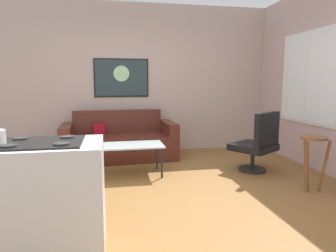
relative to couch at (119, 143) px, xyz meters
The scene contains 9 objects.
ground 1.91m from the couch, 79.82° to the right, with size 6.40×6.40×0.04m, color brown.
back_wall 1.29m from the couch, 59.58° to the left, with size 6.40×0.05×2.80m, color #BCA69C.
couch is the anchor object (origin of this frame).
coffee_table 1.00m from the couch, 84.01° to the right, with size 0.98×0.54×0.45m.
armchair 2.33m from the couch, 30.57° to the right, with size 0.79×0.78×0.91m.
bar_stool 3.08m from the couch, 42.13° to the right, with size 0.36×0.35×0.68m.
kitchen_counter 3.11m from the couch, 106.92° to the right, with size 1.38×0.61×0.92m.
wall_painting 1.25m from the couch, 81.25° to the left, with size 1.01×0.03×0.71m.
window 3.27m from the couch, 18.15° to the right, with size 0.03×1.36×1.45m.
Camera 1 is at (-0.49, -3.41, 1.33)m, focal length 32.37 mm.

